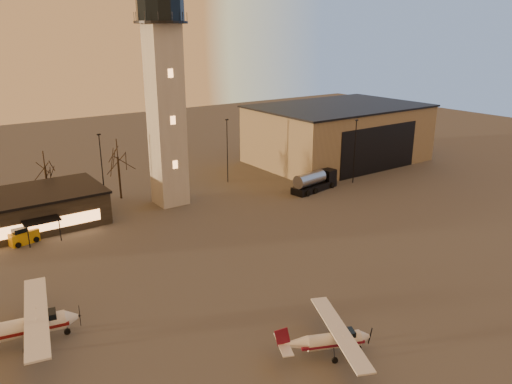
% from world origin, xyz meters
% --- Properties ---
extents(ground, '(220.00, 220.00, 0.00)m').
position_xyz_m(ground, '(0.00, 0.00, 0.00)').
color(ground, '#3F3C3A').
rests_on(ground, ground).
extents(control_tower, '(6.80, 6.80, 32.60)m').
position_xyz_m(control_tower, '(0.00, 30.00, 16.33)').
color(control_tower, '#A09D98').
rests_on(control_tower, ground).
extents(hangar, '(30.60, 20.60, 10.30)m').
position_xyz_m(hangar, '(36.00, 33.98, 5.15)').
color(hangar, '#887859').
rests_on(hangar, ground).
extents(light_poles, '(58.50, 12.25, 10.14)m').
position_xyz_m(light_poles, '(0.50, 31.00, 5.41)').
color(light_poles, black).
rests_on(light_poles, ground).
extents(tree_row, '(37.20, 9.20, 8.80)m').
position_xyz_m(tree_row, '(-13.70, 39.16, 5.94)').
color(tree_row, black).
rests_on(tree_row, ground).
extents(cessna_front, '(7.99, 9.63, 2.75)m').
position_xyz_m(cessna_front, '(-5.24, -8.54, 0.94)').
color(cessna_front, silver).
rests_on(cessna_front, ground).
extents(cessna_rear, '(9.99, 12.57, 3.46)m').
position_xyz_m(cessna_rear, '(-23.42, 6.08, 1.18)').
color(cessna_rear, silver).
rests_on(cessna_rear, ground).
extents(fuel_truck, '(8.47, 3.71, 3.04)m').
position_xyz_m(fuel_truck, '(20.37, 22.65, 1.20)').
color(fuel_truck, black).
rests_on(fuel_truck, ground).
extents(service_cart, '(3.45, 2.61, 1.98)m').
position_xyz_m(service_cart, '(-20.03, 26.98, 0.76)').
color(service_cart, '#DA9D0C').
rests_on(service_cart, ground).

